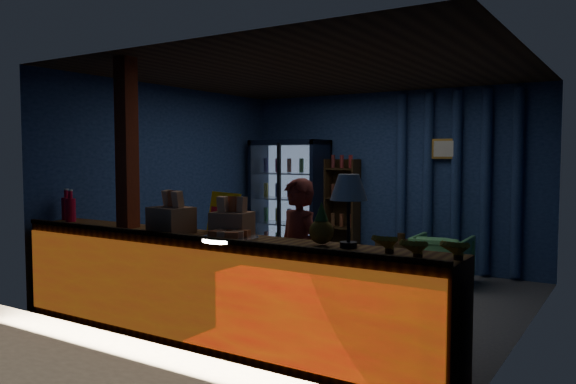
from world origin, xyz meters
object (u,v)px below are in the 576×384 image
Objects in this scene: green_chair at (442,260)px; pastry_tray at (230,237)px; shopkeeper at (298,259)px; table_lamp at (349,190)px.

pastry_tray reaches higher than green_chair.
shopkeeper is 2.87m from green_chair.
pastry_tray is at bearing -91.49° from shopkeeper.
green_chair is 1.44× the size of pastry_tray.
table_lamp is (0.72, -0.43, 0.67)m from shopkeeper.
green_chair is at bearing 104.96° from shopkeeper.
table_lamp is at bearing 92.73° from green_chair.
pastry_tray is 0.87× the size of table_lamp.
green_chair is 3.55m from pastry_tray.
pastry_tray is at bearing 75.64° from green_chair.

